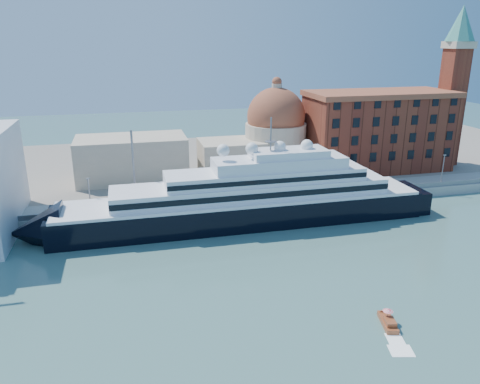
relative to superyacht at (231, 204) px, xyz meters
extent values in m
plane|color=#3C6867|center=(-0.44, -23.00, -4.80)|extent=(400.00, 400.00, 0.00)
cube|color=gray|center=(-0.44, 11.00, -3.55)|extent=(180.00, 10.00, 2.50)
cube|color=slate|center=(-0.44, 52.00, -3.80)|extent=(260.00, 72.00, 2.00)
cube|color=slate|center=(-0.44, 6.50, -1.70)|extent=(180.00, 0.10, 1.20)
cube|color=black|center=(2.53, 0.00, -2.47)|extent=(82.52, 12.70, 6.88)
cone|color=black|center=(-40.84, 0.00, -2.47)|extent=(10.58, 12.70, 12.70)
cube|color=black|center=(43.80, 0.00, -2.69)|extent=(6.35, 11.64, 6.35)
cube|color=white|center=(2.53, 0.00, 1.23)|extent=(80.41, 12.91, 0.63)
cube|color=white|center=(4.65, 0.00, 3.13)|extent=(61.36, 10.58, 3.17)
cube|color=black|center=(4.65, -5.29, 3.13)|extent=(61.36, 0.15, 1.27)
cube|color=white|center=(7.82, 0.00, 6.10)|extent=(44.44, 9.52, 2.75)
cube|color=white|center=(11.00, 0.00, 8.74)|extent=(29.62, 8.46, 2.54)
cube|color=white|center=(13.11, 0.00, 10.86)|extent=(16.93, 7.41, 1.69)
cylinder|color=slate|center=(8.88, 0.00, 15.30)|extent=(0.32, 0.32, 7.41)
sphere|color=white|center=(-1.70, 0.00, 12.34)|extent=(2.75, 2.75, 2.75)
sphere|color=white|center=(4.65, 0.00, 12.34)|extent=(2.75, 2.75, 2.75)
sphere|color=white|center=(11.00, 0.00, 12.34)|extent=(2.75, 2.75, 2.75)
sphere|color=white|center=(17.35, 0.00, 12.34)|extent=(2.75, 2.75, 2.75)
cube|color=brown|center=(13.52, -43.46, -4.50)|extent=(2.94, 5.46, 0.87)
cube|color=brown|center=(13.31, -44.30, -3.76)|extent=(1.87, 2.44, 0.69)
cylinder|color=slate|center=(13.63, -43.04, -3.42)|extent=(0.05, 0.05, 1.39)
cone|color=red|center=(13.63, -43.04, -2.64)|extent=(1.56, 1.56, 0.35)
cube|color=maroon|center=(51.56, 29.00, 8.20)|extent=(42.00, 18.00, 22.00)
cube|color=brown|center=(51.56, 29.00, 19.70)|extent=(43.00, 19.00, 1.50)
cube|color=maroon|center=(75.56, 29.00, 14.70)|extent=(6.00, 6.00, 35.00)
cube|color=beige|center=(75.56, 29.00, 33.20)|extent=(7.00, 7.00, 2.00)
cone|color=teal|center=(75.56, 29.00, 39.20)|extent=(8.40, 8.40, 10.00)
cylinder|color=beige|center=(21.56, 35.00, 4.20)|extent=(18.00, 18.00, 14.00)
sphere|color=brown|center=(21.56, 35.00, 13.20)|extent=(17.00, 17.00, 17.00)
cylinder|color=beige|center=(21.56, 35.00, 21.20)|extent=(3.00, 3.00, 3.00)
cube|color=beige|center=(7.56, 33.00, 2.20)|extent=(18.00, 14.00, 10.00)
cube|color=beige|center=(-20.44, 35.00, 3.20)|extent=(30.00, 16.00, 12.00)
cylinder|color=slate|center=(-30.44, 8.00, 1.70)|extent=(0.24, 0.24, 8.00)
cube|color=slate|center=(-30.44, 8.00, 5.80)|extent=(0.80, 0.30, 0.25)
cylinder|color=slate|center=(-0.44, 8.00, 1.70)|extent=(0.24, 0.24, 8.00)
cube|color=slate|center=(-0.44, 8.00, 5.80)|extent=(0.80, 0.30, 0.25)
cylinder|color=slate|center=(29.56, 8.00, 1.70)|extent=(0.24, 0.24, 8.00)
cube|color=slate|center=(29.56, 8.00, 5.80)|extent=(0.80, 0.30, 0.25)
cylinder|color=slate|center=(59.56, 8.00, 1.70)|extent=(0.24, 0.24, 8.00)
cube|color=slate|center=(59.56, 8.00, 5.80)|extent=(0.80, 0.30, 0.25)
cylinder|color=slate|center=(-20.44, 10.00, 6.70)|extent=(0.50, 0.50, 18.00)
camera|label=1|loc=(-21.59, -95.41, 35.02)|focal=35.00mm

